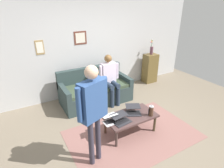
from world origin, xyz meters
TOP-DOWN VIEW (x-y plane):
  - ground_plane at (0.00, 0.00)m, footprint 7.68×7.68m
  - area_rug at (0.00, 0.09)m, footprint 2.54×1.63m
  - back_wall at (0.00, -2.20)m, footprint 7.04×0.11m
  - couch at (0.06, -1.56)m, footprint 1.81×0.87m
  - coffee_table at (0.00, -0.01)m, footprint 1.04×0.56m
  - laptop_left at (-0.10, -0.07)m, footprint 0.41×0.42m
  - laptop_center at (0.27, 0.07)m, footprint 0.37×0.35m
  - laptop_right at (0.44, -0.04)m, footprint 0.31×0.29m
  - french_press at (-0.35, 0.19)m, footprint 0.11×0.09m
  - side_shelf at (-2.07, -1.88)m, footprint 0.42×0.32m
  - flower_vase at (-2.07, -1.88)m, footprint 0.10×0.11m
  - person_standing at (0.94, 0.33)m, footprint 0.59×0.32m
  - person_seated at (-0.26, -1.33)m, footprint 0.55×0.51m

SIDE VIEW (x-z plane):
  - ground_plane at x=0.00m, z-range 0.00..0.00m
  - area_rug at x=0.00m, z-range 0.00..0.01m
  - couch at x=0.06m, z-range -0.13..0.75m
  - coffee_table at x=0.00m, z-range 0.15..0.56m
  - laptop_center at x=0.27m, z-range 0.38..0.50m
  - laptop_right at x=0.44m, z-range 0.38..0.51m
  - laptop_left at x=-0.10m, z-range 0.38..0.51m
  - side_shelf at x=-2.07m, z-range 0.00..0.94m
  - french_press at x=-0.35m, z-range 0.39..0.63m
  - person_seated at x=-0.26m, z-range 0.09..1.37m
  - flower_vase at x=-2.07m, z-range 0.86..1.33m
  - person_standing at x=0.94m, z-range 0.24..1.95m
  - back_wall at x=0.00m, z-range 0.00..2.70m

